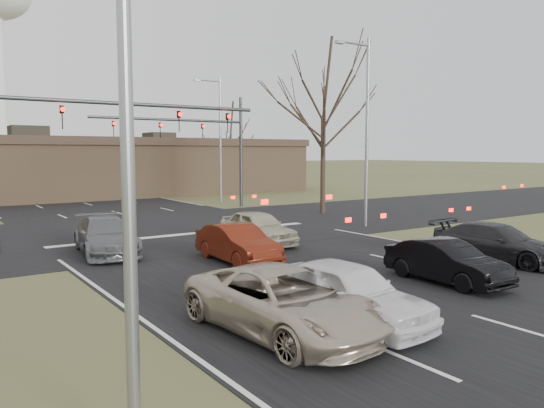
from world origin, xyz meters
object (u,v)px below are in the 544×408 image
(mast_arm_far, at_px, (207,138))
(car_white_sedan, at_px, (347,293))
(car_silver_ahead, at_px, (258,227))
(streetlight_right_near, at_px, (365,123))
(car_grey_ahead, at_px, (106,236))
(car_black_hatch, at_px, (446,262))
(car_silver_suv, at_px, (283,301))
(building, at_px, (88,167))
(mast_arm_near, at_px, (77,128))
(car_charcoal_sedan, at_px, (498,243))
(streetlight_right_far, at_px, (218,132))
(car_red_ahead, at_px, (237,243))
(streetlight_left, at_px, (138,30))

(mast_arm_far, height_order, car_white_sedan, mast_arm_far)
(mast_arm_far, distance_m, car_silver_ahead, 15.75)
(streetlight_right_near, bearing_deg, car_silver_ahead, -170.23)
(car_grey_ahead, bearing_deg, car_black_hatch, -47.86)
(car_silver_suv, height_order, car_black_hatch, car_silver_suv)
(mast_arm_far, bearing_deg, building, 105.58)
(mast_arm_near, bearing_deg, car_black_hatch, -60.69)
(mast_arm_near, relative_size, mast_arm_far, 1.09)
(building, relative_size, mast_arm_far, 3.81)
(car_charcoal_sedan, xyz_separation_m, car_silver_ahead, (-5.31, 8.09, 0.04))
(streetlight_right_far, xyz_separation_m, car_black_hatch, (-7.05, -27.37, -4.92))
(mast_arm_near, bearing_deg, car_charcoal_sedan, -46.61)
(streetlight_right_far, xyz_separation_m, car_grey_ahead, (-14.30, -16.73, -4.85))
(building, height_order, car_white_sedan, building)
(mast_arm_near, xyz_separation_m, streetlight_right_far, (14.55, 14.00, 0.51))
(streetlight_right_near, bearing_deg, streetlight_right_far, 88.32)
(mast_arm_far, distance_m, car_red_ahead, 19.18)
(streetlight_left, relative_size, car_silver_suv, 1.90)
(car_silver_suv, relative_size, car_charcoal_sedan, 1.08)
(car_silver_suv, relative_size, car_white_sedan, 1.18)
(streetlight_right_near, relative_size, car_red_ahead, 2.37)
(car_charcoal_sedan, height_order, car_silver_ahead, car_silver_ahead)
(mast_arm_far, distance_m, streetlight_right_near, 13.28)
(mast_arm_near, relative_size, streetlight_right_far, 1.21)
(mast_arm_near, xyz_separation_m, mast_arm_far, (11.41, 10.00, -0.06))
(streetlight_right_far, relative_size, car_silver_ahead, 2.28)
(car_black_hatch, bearing_deg, car_charcoal_sedan, 14.92)
(streetlight_right_far, bearing_deg, car_grey_ahead, -130.52)
(car_white_sedan, height_order, car_grey_ahead, car_white_sedan)
(streetlight_right_near, xyz_separation_m, car_silver_ahead, (-7.63, -1.31, -4.84))
(mast_arm_far, height_order, car_red_ahead, mast_arm_far)
(mast_arm_near, distance_m, streetlight_left, 17.38)
(streetlight_left, xyz_separation_m, car_black_hatch, (11.10, 3.63, -4.92))
(mast_arm_far, xyz_separation_m, streetlight_right_near, (2.64, -13.00, 0.57))
(car_silver_suv, height_order, car_red_ahead, car_silver_suv)
(mast_arm_far, xyz_separation_m, streetlight_left, (-15.01, -27.00, 0.57))
(car_charcoal_sedan, bearing_deg, car_silver_ahead, 117.47)
(building, distance_m, streetlight_left, 43.47)
(car_white_sedan, distance_m, car_red_ahead, 7.68)
(building, distance_m, streetlight_right_far, 13.53)
(mast_arm_near, height_order, car_red_ahead, mast_arm_near)
(building, xyz_separation_m, car_grey_ahead, (-6.97, -27.73, -1.93))
(mast_arm_far, xyz_separation_m, car_charcoal_sedan, (0.32, -22.41, -4.31))
(car_grey_ahead, bearing_deg, car_silver_ahead, -6.57)
(mast_arm_far, height_order, car_black_hatch, mast_arm_far)
(mast_arm_near, distance_m, car_red_ahead, 9.11)
(building, relative_size, car_grey_ahead, 8.41)
(building, distance_m, mast_arm_far, 15.75)
(car_black_hatch, relative_size, car_charcoal_sedan, 0.83)
(car_charcoal_sedan, xyz_separation_m, car_grey_ahead, (-11.47, 9.68, 0.03))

